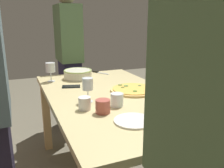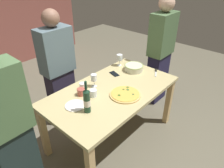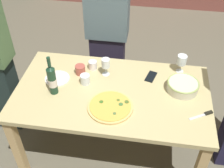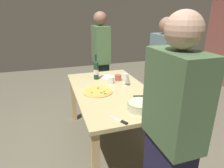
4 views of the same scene
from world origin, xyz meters
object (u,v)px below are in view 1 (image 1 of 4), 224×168
(wine_glass_by_bottle, at_px, (50,68))
(cup_amber, at_px, (85,103))
(wine_glass_near_pizza, at_px, (88,85))
(cell_phone, at_px, (71,86))
(serving_bowl, at_px, (78,74))
(cup_spare, at_px, (117,100))
(side_plate, at_px, (133,121))
(dining_table, at_px, (112,106))
(pizza, at_px, (133,90))
(cup_ceramic, at_px, (103,106))
(wine_bottle, at_px, (158,93))
(pizza_knife, at_px, (99,72))
(person_guest_right, at_px, (69,59))

(wine_glass_by_bottle, distance_m, cup_amber, 0.78)
(wine_glass_near_pizza, distance_m, cell_phone, 0.41)
(serving_bowl, distance_m, cell_phone, 0.29)
(cup_spare, xyz_separation_m, side_plate, (-0.25, 0.01, -0.04))
(dining_table, height_order, cup_amber, cup_amber)
(dining_table, height_order, wine_glass_near_pizza, wine_glass_near_pizza)
(cup_spare, bearing_deg, pizza, -44.61)
(wine_glass_by_bottle, xyz_separation_m, cell_phone, (-0.25, -0.12, -0.12))
(cup_ceramic, distance_m, cell_phone, 0.62)
(side_plate, bearing_deg, dining_table, -9.36)
(cell_phone, bearing_deg, cup_spare, 32.45)
(pizza, xyz_separation_m, cup_ceramic, (-0.33, 0.37, 0.03))
(cup_ceramic, distance_m, cup_spare, 0.14)
(pizza, xyz_separation_m, side_plate, (-0.51, 0.27, -0.01))
(wine_bottle, bearing_deg, serving_bowl, 10.27)
(serving_bowl, distance_m, pizza_knife, 0.30)
(cell_phone, height_order, person_guest_right, person_guest_right)
(serving_bowl, relative_size, cup_amber, 3.28)
(wine_bottle, relative_size, cup_spare, 4.19)
(pizza_knife, bearing_deg, cell_phone, 137.25)
(wine_bottle, distance_m, side_plate, 0.21)
(wine_glass_near_pizza, xyz_separation_m, wine_glass_by_bottle, (0.64, 0.14, 0.01))
(dining_table, bearing_deg, wine_glass_by_bottle, 32.26)
(serving_bowl, bearing_deg, side_plate, -178.77)
(dining_table, distance_m, pizza, 0.21)
(dining_table, relative_size, person_guest_right, 0.96)
(dining_table, height_order, wine_glass_by_bottle, wine_glass_by_bottle)
(pizza, bearing_deg, cup_ceramic, 131.18)
(cup_amber, bearing_deg, person_guest_right, -9.25)
(cup_amber, bearing_deg, cup_spare, -96.30)
(pizza_knife, bearing_deg, cup_amber, 155.64)
(wine_bottle, xyz_separation_m, cup_amber, (0.25, 0.35, -0.10))
(pizza, xyz_separation_m, wine_glass_by_bottle, (0.54, 0.54, 0.11))
(cup_ceramic, bearing_deg, side_plate, -149.17)
(serving_bowl, bearing_deg, pizza, -152.43)
(wine_bottle, bearing_deg, pizza_knife, -3.42)
(dining_table, bearing_deg, cup_amber, 128.58)
(cup_ceramic, bearing_deg, serving_bowl, -5.51)
(dining_table, bearing_deg, cell_phone, 36.91)
(dining_table, distance_m, wine_glass_by_bottle, 0.69)
(cup_amber, distance_m, person_guest_right, 1.40)
(wine_glass_by_bottle, height_order, side_plate, wine_glass_by_bottle)
(wine_bottle, distance_m, cup_spare, 0.29)
(wine_glass_near_pizza, height_order, cup_amber, wine_glass_near_pizza)
(wine_glass_by_bottle, distance_m, cell_phone, 0.30)
(wine_bottle, xyz_separation_m, pizza_knife, (1.19, -0.07, -0.13))
(cup_ceramic, bearing_deg, cup_amber, 41.16)
(cup_spare, xyz_separation_m, pizza_knife, (0.96, -0.22, -0.04))
(dining_table, bearing_deg, pizza_knife, -12.06)
(pizza, distance_m, person_guest_right, 1.18)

